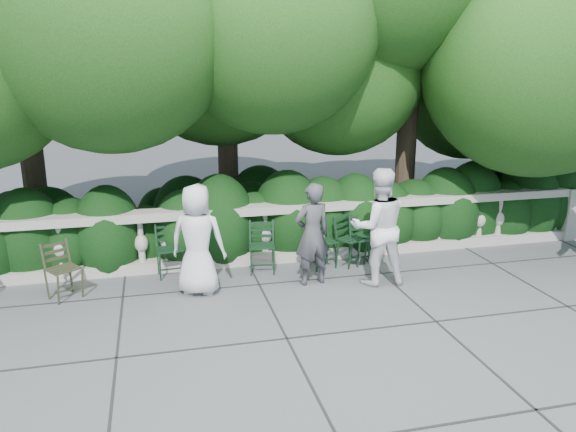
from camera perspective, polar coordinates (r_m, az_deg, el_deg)
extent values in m
plane|color=#4D4F55|center=(7.99, 1.71, -8.76)|extent=(90.00, 90.00, 0.00)
cube|color=#9E998E|center=(9.59, -1.13, -4.05)|extent=(12.00, 0.32, 0.18)
cube|color=#9E998E|center=(9.35, -1.16, 0.82)|extent=(12.00, 0.36, 0.14)
cube|color=#9E998E|center=(12.07, 26.73, 0.34)|extent=(0.44, 0.44, 1.00)
cylinder|color=#3F3023|center=(10.80, -24.41, 3.96)|extent=(0.40, 0.40, 2.80)
ellipsoid|color=black|center=(10.23, -26.28, 16.11)|extent=(5.28, 5.28, 3.96)
cylinder|color=#3F3023|center=(11.25, -6.14, 7.16)|extent=(0.40, 0.40, 3.40)
cylinder|color=#3F3023|center=(11.60, 11.86, 6.16)|extent=(0.40, 0.40, 3.00)
ellipsoid|color=black|center=(11.08, 13.63, 18.23)|extent=(5.52, 5.52, 4.14)
cylinder|color=#3F3023|center=(13.59, 22.47, 5.75)|extent=(0.40, 0.40, 2.60)
ellipsoid|color=black|center=(13.13, 24.45, 14.50)|extent=(4.80, 4.80, 3.60)
imported|color=silver|center=(8.15, -9.18, -2.39)|extent=(0.92, 0.76, 1.62)
imported|color=#3D3E42|center=(8.41, 2.47, -1.86)|extent=(0.63, 0.48, 1.57)
imported|color=white|center=(8.51, 9.18, -1.09)|extent=(0.92, 0.74, 1.78)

